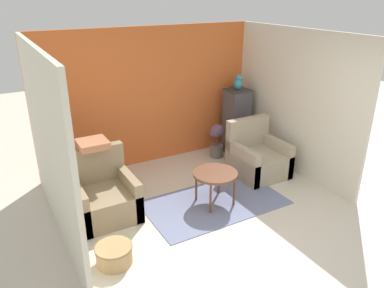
{
  "coord_description": "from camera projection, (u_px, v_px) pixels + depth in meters",
  "views": [
    {
      "loc": [
        -2.61,
        -3.1,
        3.07
      ],
      "look_at": [
        0.0,
        1.52,
        0.88
      ],
      "focal_mm": 35.0,
      "sensor_mm": 36.0,
      "label": 1
    }
  ],
  "objects": [
    {
      "name": "wall_back_accent",
      "position": [
        150.0,
        97.0,
        6.84
      ],
      "size": [
        4.17,
        0.06,
        2.5
      ],
      "color": "orange",
      "rests_on": "ground_plane"
    },
    {
      "name": "coffee_table",
      "position": [
        215.0,
        176.0,
        5.63
      ],
      "size": [
        0.68,
        0.68,
        0.53
      ],
      "color": "brown",
      "rests_on": "ground_plane"
    },
    {
      "name": "potted_plant",
      "position": [
        217.0,
        139.0,
        7.3
      ],
      "size": [
        0.28,
        0.25,
        0.67
      ],
      "color": "#66605B",
      "rests_on": "ground_plane"
    },
    {
      "name": "parrot",
      "position": [
        238.0,
        82.0,
        7.19
      ],
      "size": [
        0.14,
        0.25,
        0.3
      ],
      "color": "teal",
      "rests_on": "birdcage"
    },
    {
      "name": "wall_right",
      "position": [
        294.0,
        102.0,
        6.53
      ],
      "size": [
        0.06,
        3.04,
        2.5
      ],
      "color": "beige",
      "rests_on": "ground_plane"
    },
    {
      "name": "area_rug",
      "position": [
        215.0,
        203.0,
        5.81
      ],
      "size": [
        2.13,
        1.23,
        0.01
      ],
      "color": "slate",
      "rests_on": "ground_plane"
    },
    {
      "name": "wall_left",
      "position": [
        49.0,
        147.0,
        4.66
      ],
      "size": [
        0.06,
        3.04,
        2.5
      ],
      "color": "beige",
      "rests_on": "ground_plane"
    },
    {
      "name": "armchair_left",
      "position": [
        104.0,
        197.0,
        5.4
      ],
      "size": [
        0.86,
        0.87,
        0.97
      ],
      "color": "#8E7A5B",
      "rests_on": "ground_plane"
    },
    {
      "name": "ground_plane",
      "position": [
        249.0,
        245.0,
        4.85
      ],
      "size": [
        20.0,
        20.0,
        0.0
      ],
      "primitive_type": "plane",
      "color": "beige",
      "rests_on": "ground"
    },
    {
      "name": "wicker_basket",
      "position": [
        114.0,
        254.0,
        4.49
      ],
      "size": [
        0.45,
        0.45,
        0.24
      ],
      "color": "tan",
      "rests_on": "ground_plane"
    },
    {
      "name": "armchair_right",
      "position": [
        257.0,
        159.0,
        6.64
      ],
      "size": [
        0.86,
        0.87,
        0.97
      ],
      "color": "tan",
      "rests_on": "ground_plane"
    },
    {
      "name": "throw_pillow",
      "position": [
        93.0,
        144.0,
        5.38
      ],
      "size": [
        0.42,
        0.42,
        0.1
      ],
      "color": "#B2704C",
      "rests_on": "armchair_left"
    },
    {
      "name": "birdcage",
      "position": [
        236.0,
        122.0,
        7.49
      ],
      "size": [
        0.5,
        0.5,
        1.28
      ],
      "color": "#353539",
      "rests_on": "ground_plane"
    }
  ]
}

